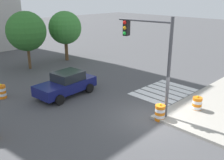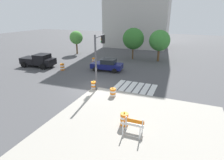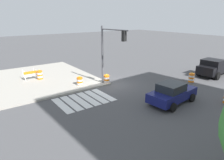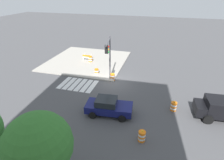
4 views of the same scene
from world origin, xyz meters
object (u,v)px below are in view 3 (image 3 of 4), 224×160
at_px(pickup_truck, 214,67).
at_px(traffic_barrel_near_corner, 80,82).
at_px(traffic_barrel_crosswalk_end, 191,78).
at_px(traffic_barrel_on_sidewalk, 40,75).
at_px(traffic_barrel_median_near, 107,79).
at_px(sports_car, 172,93).
at_px(traffic_light_pole, 111,46).
at_px(construction_barricade, 30,74).

xyz_separation_m(pickup_truck, traffic_barrel_near_corner, (14.03, -5.59, -0.52)).
relative_size(traffic_barrel_crosswalk_end, traffic_barrel_on_sidewalk, 1.00).
xyz_separation_m(traffic_barrel_near_corner, traffic_barrel_median_near, (-2.50, 0.91, 0.00)).
bearing_deg(traffic_barrel_crosswalk_end, traffic_barrel_near_corner, -29.11).
height_order(sports_car, traffic_light_pole, traffic_light_pole).
distance_m(pickup_truck, traffic_barrel_median_near, 12.45).
distance_m(construction_barricade, traffic_light_pole, 9.26).
bearing_deg(traffic_barrel_median_near, sports_car, 102.34).
xyz_separation_m(pickup_truck, traffic_barrel_crosswalk_end, (4.14, -0.08, -0.52)).
bearing_deg(traffic_barrel_median_near, traffic_light_pole, 79.55).
relative_size(traffic_barrel_crosswalk_end, traffic_barrel_median_near, 1.00).
bearing_deg(traffic_light_pole, traffic_barrel_crosswalk_end, 154.59).
bearing_deg(sports_car, construction_barricade, -59.31).
bearing_deg(construction_barricade, pickup_truck, 149.45).
bearing_deg(traffic_barrel_crosswalk_end, traffic_light_pole, -25.41).
distance_m(pickup_truck, construction_barricade, 20.20).
height_order(traffic_barrel_crosswalk_end, traffic_barrel_on_sidewalk, traffic_barrel_on_sidewalk).
distance_m(sports_car, traffic_barrel_near_corner, 8.67).
bearing_deg(traffic_barrel_near_corner, sports_car, 117.39).
bearing_deg(traffic_barrel_on_sidewalk, pickup_truck, 149.67).
relative_size(pickup_truck, traffic_light_pole, 0.96).
relative_size(sports_car, traffic_barrel_near_corner, 4.37).
xyz_separation_m(sports_car, traffic_barrel_median_near, (1.48, -6.78, -0.36)).
xyz_separation_m(pickup_truck, traffic_barrel_on_sidewalk, (16.56, -9.69, -0.37)).
distance_m(traffic_barrel_crosswalk_end, construction_barricade, 16.72).
height_order(traffic_barrel_crosswalk_end, traffic_barrel_median_near, same).
bearing_deg(traffic_barrel_crosswalk_end, sports_car, 20.30).
relative_size(traffic_barrel_near_corner, traffic_barrel_on_sidewalk, 1.00).
height_order(pickup_truck, traffic_barrel_crosswalk_end, pickup_truck).
bearing_deg(traffic_light_pole, sports_car, 106.08).
height_order(traffic_barrel_near_corner, traffic_barrel_crosswalk_end, same).
height_order(traffic_barrel_near_corner, traffic_barrel_on_sidewalk, traffic_barrel_on_sidewalk).
bearing_deg(traffic_barrel_on_sidewalk, traffic_barrel_crosswalk_end, 142.26).
height_order(traffic_barrel_median_near, construction_barricade, construction_barricade).
bearing_deg(traffic_barrel_near_corner, construction_barricade, -54.33).
xyz_separation_m(traffic_barrel_near_corner, traffic_barrel_on_sidewalk, (2.53, -4.10, 0.15)).
relative_size(traffic_barrel_median_near, traffic_light_pole, 0.19).
bearing_deg(sports_car, traffic_barrel_median_near, -77.66).
relative_size(sports_car, traffic_light_pole, 0.81).
height_order(sports_car, traffic_barrel_near_corner, sports_car).
relative_size(traffic_barrel_on_sidewalk, traffic_light_pole, 0.19).
distance_m(sports_car, pickup_truck, 10.27).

